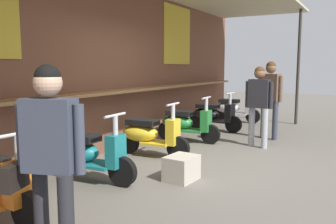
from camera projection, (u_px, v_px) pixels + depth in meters
name	position (u px, v px, depth m)	size (l,w,h in m)	color
ground_plane	(203.00, 164.00, 5.80)	(33.44, 33.44, 0.00)	#605B54
market_stall_facade	(113.00, 52.00, 6.44)	(11.94, 2.83, 3.26)	brown
scooter_teal	(87.00, 153.00, 4.93)	(0.49, 1.40, 0.97)	#197075
scooter_yellow	(148.00, 134.00, 6.30)	(0.48, 1.40, 0.97)	gold
scooter_green	(185.00, 123.00, 7.54)	(0.47, 1.40, 0.97)	#237533
scooter_black	(212.00, 115.00, 8.83)	(0.49, 1.40, 0.97)	black
scooter_silver	(233.00, 108.00, 10.21)	(0.46, 1.40, 0.97)	#B2B5BA
shopper_with_handbag	(48.00, 149.00, 2.70)	(0.41, 0.64, 1.60)	#232328
shopper_browsing	(269.00, 92.00, 7.74)	(0.37, 0.67, 1.70)	#383D4C
shopper_passing	(259.00, 98.00, 6.93)	(0.23, 0.55, 1.59)	#999EA8
merchandise_crate	(181.00, 168.00, 4.97)	(0.46, 0.37, 0.35)	#B2A899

